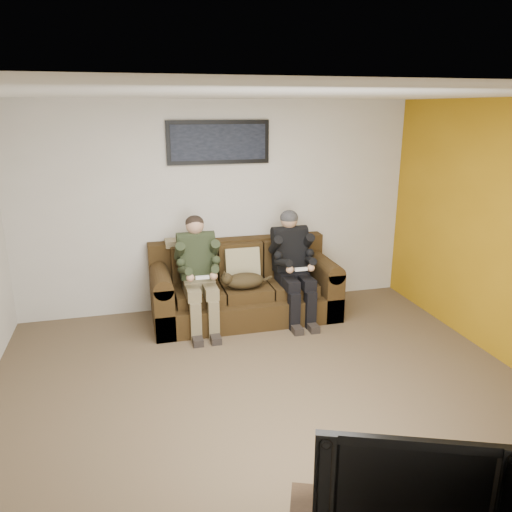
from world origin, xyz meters
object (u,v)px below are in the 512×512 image
object	(u,v)px
person_left	(198,267)
cat	(243,281)
person_right	(293,259)
television	(410,475)
sofa	(243,289)
framed_poster	(219,142)

from	to	relation	value
person_left	cat	world-z (taller)	person_left
person_right	television	xyz separation A→B (m)	(-0.57, -3.59, -0.06)
sofa	person_left	world-z (taller)	person_left
sofa	television	size ratio (longest dim) A/B	2.25
sofa	person_right	world-z (taller)	person_right
framed_poster	television	distance (m)	4.41
television	framed_poster	bearing A→B (deg)	114.76
person_right	cat	distance (m)	0.67
person_left	framed_poster	distance (m)	1.53
sofa	person_left	size ratio (longest dim) A/B	1.71
person_left	person_right	size ratio (longest dim) A/B	0.99
person_left	person_right	distance (m)	1.15
sofa	television	world-z (taller)	television
cat	sofa	bearing A→B (deg)	76.65
cat	framed_poster	distance (m)	1.69
sofa	framed_poster	bearing A→B (deg)	117.38
person_right	sofa	bearing A→B (deg)	162.02
sofa	cat	world-z (taller)	sofa
cat	framed_poster	world-z (taller)	framed_poster
person_right	cat	xyz separation A→B (m)	(-0.64, -0.08, -0.19)
framed_poster	television	xyz separation A→B (m)	(0.20, -4.17, -1.43)
framed_poster	television	bearing A→B (deg)	-87.22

